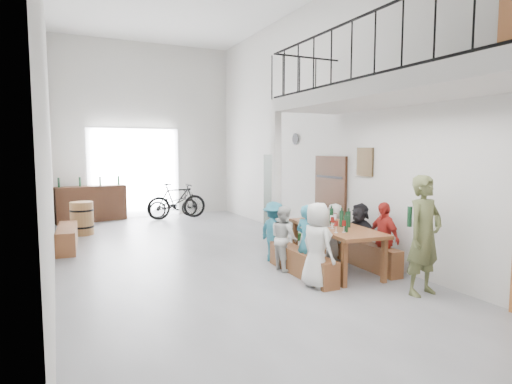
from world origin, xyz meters
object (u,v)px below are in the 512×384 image
tasting_table (336,231)px  serving_counter (91,204)px  side_bench (67,238)px  host_standing (424,235)px  oak_barrel (82,218)px  bicycle_near (174,204)px  bench_inner (301,263)px

tasting_table → serving_counter: (-3.52, 7.46, -0.18)m
side_bench → host_standing: (4.68, -5.42, 0.64)m
oak_barrel → host_standing: bearing=-58.3°
tasting_table → host_standing: size_ratio=1.25×
serving_counter → host_standing: bearing=-75.6°
bicycle_near → tasting_table: bearing=-177.2°
tasting_table → bicycle_near: (-1.08, 7.15, -0.28)m
bicycle_near → oak_barrel: bearing=117.0°
bench_inner → bicycle_near: size_ratio=1.15×
bench_inner → serving_counter: bearing=111.6°
tasting_table → serving_counter: size_ratio=1.10×
oak_barrel → serving_counter: bearing=80.2°
side_bench → oak_barrel: bearing=75.9°
side_bench → host_standing: bearing=-49.1°
oak_barrel → bicycle_near: bicycle_near is taller
tasting_table → bench_inner: bearing=-172.4°
serving_counter → oak_barrel: bearing=-108.8°
host_standing → bicycle_near: (-1.49, 8.76, -0.46)m
tasting_table → host_standing: 1.67m
bench_inner → host_standing: host_standing is taller
tasting_table → host_standing: host_standing is taller
tasting_table → oak_barrel: bearing=132.0°
host_standing → serving_counter: bearing=106.6°
bench_inner → serving_counter: 7.99m
bench_inner → side_bench: bearing=133.9°
bench_inner → serving_counter: serving_counter is taller
side_bench → serving_counter: (0.75, 3.65, 0.29)m
side_bench → bench_inner: bearing=-47.1°
tasting_table → bicycle_near: size_ratio=1.37×
tasting_table → oak_barrel: 6.62m
oak_barrel → serving_counter: 2.14m
bench_inner → host_standing: (1.12, -1.59, 0.67)m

